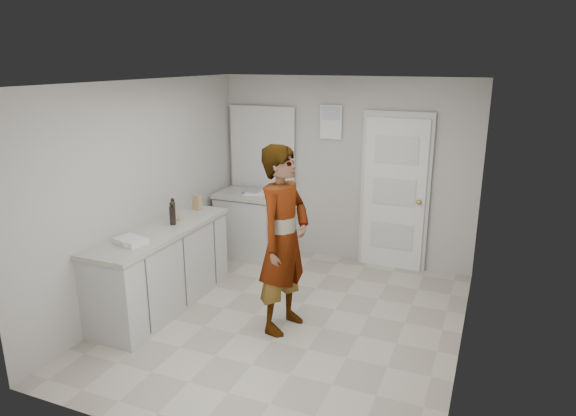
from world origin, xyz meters
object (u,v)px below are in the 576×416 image
at_px(cake_mix_box, 197,202).
at_px(baking_dish, 131,241).
at_px(oil_cruet_a, 172,214).
at_px(spice_jar, 180,217).
at_px(oil_cruet_b, 173,209).
at_px(person, 284,240).
at_px(egg_bowl, 129,243).

distance_m(cake_mix_box, baking_dish, 1.28).
bearing_deg(oil_cruet_a, cake_mix_box, 95.99).
relative_size(spice_jar, oil_cruet_a, 0.31).
xyz_separation_m(oil_cruet_a, oil_cruet_b, (-0.11, 0.17, -0.01)).
distance_m(person, baking_dish, 1.54).
distance_m(cake_mix_box, egg_bowl, 1.34).
distance_m(oil_cruet_b, baking_dish, 0.85).
height_order(cake_mix_box, oil_cruet_a, oil_cruet_a).
xyz_separation_m(person, spice_jar, (-1.40, 0.25, 0.00)).
relative_size(person, oil_cruet_a, 7.18).
height_order(spice_jar, oil_cruet_a, oil_cruet_a).
bearing_deg(cake_mix_box, oil_cruet_b, -83.06).
xyz_separation_m(spice_jar, oil_cruet_b, (-0.10, 0.02, 0.08)).
relative_size(person, egg_bowl, 13.35).
height_order(cake_mix_box, spice_jar, cake_mix_box).
bearing_deg(baking_dish, spice_jar, 88.00).
bearing_deg(spice_jar, baking_dish, -92.00).
relative_size(oil_cruet_b, baking_dish, 0.73).
xyz_separation_m(cake_mix_box, oil_cruet_b, (-0.05, -0.44, 0.03)).
height_order(cake_mix_box, baking_dish, cake_mix_box).
bearing_deg(person, cake_mix_box, 74.40).
height_order(oil_cruet_a, oil_cruet_b, oil_cruet_a).
distance_m(spice_jar, oil_cruet_a, 0.17).
xyz_separation_m(cake_mix_box, baking_dish, (0.03, -1.28, -0.07)).
height_order(person, egg_bowl, person).
height_order(oil_cruet_a, baking_dish, oil_cruet_a).
bearing_deg(oil_cruet_b, spice_jar, -8.60).
relative_size(oil_cruet_a, oil_cruet_b, 1.05).
bearing_deg(spice_jar, oil_cruet_b, 171.40).
relative_size(person, baking_dish, 5.50).
bearing_deg(baking_dish, person, 22.17).
distance_m(oil_cruet_a, egg_bowl, 0.74).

